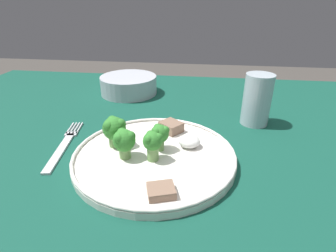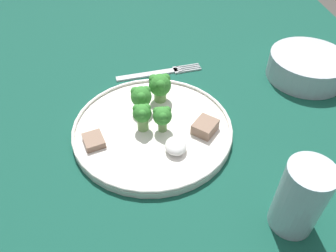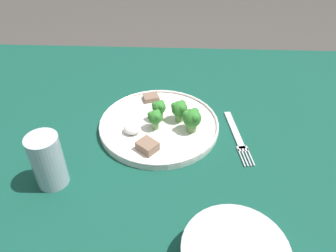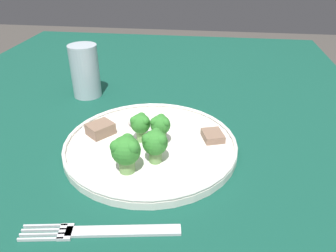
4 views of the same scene
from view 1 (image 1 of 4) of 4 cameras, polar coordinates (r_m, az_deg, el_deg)
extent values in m
cube|color=#114738|center=(0.52, 2.64, -5.70)|extent=(1.40, 0.98, 0.03)
cylinder|color=brown|center=(1.28, -25.95, -7.59)|extent=(0.06, 0.06, 0.74)
cylinder|color=white|center=(0.46, -2.95, -6.78)|extent=(0.28, 0.28, 0.01)
torus|color=white|center=(0.46, -2.98, -5.83)|extent=(0.28, 0.28, 0.01)
cube|color=silver|center=(0.52, -22.50, -5.19)|extent=(0.04, 0.14, 0.00)
cube|color=silver|center=(0.58, -20.35, -1.69)|extent=(0.03, 0.02, 0.00)
cube|color=silver|center=(0.60, -18.71, -0.49)|extent=(0.01, 0.05, 0.00)
cube|color=silver|center=(0.60, -19.32, -0.50)|extent=(0.01, 0.05, 0.00)
cube|color=silver|center=(0.60, -19.94, -0.51)|extent=(0.01, 0.05, 0.00)
cube|color=silver|center=(0.60, -20.54, -0.51)|extent=(0.01, 0.05, 0.00)
cylinder|color=#B7BCC6|center=(0.78, -8.53, 8.85)|extent=(0.16, 0.16, 0.05)
cylinder|color=white|center=(0.78, -8.52, 8.60)|extent=(0.13, 0.13, 0.04)
cylinder|color=#B2C1CC|center=(0.61, 18.80, 5.44)|extent=(0.06, 0.06, 0.11)
cylinder|color=silver|center=(0.61, 18.50, 3.49)|extent=(0.05, 0.05, 0.06)
cylinder|color=#709E56|center=(0.49, -11.36, -3.11)|extent=(0.02, 0.02, 0.02)
sphere|color=#337F2D|center=(0.48, -11.62, -0.50)|extent=(0.04, 0.04, 0.04)
sphere|color=#337F2D|center=(0.47, -10.26, 0.44)|extent=(0.02, 0.02, 0.02)
sphere|color=#337F2D|center=(0.48, -12.04, 1.12)|extent=(0.02, 0.02, 0.02)
sphere|color=#337F2D|center=(0.47, -12.86, -0.02)|extent=(0.02, 0.02, 0.02)
cylinder|color=#709E56|center=(0.45, -9.32, -5.66)|extent=(0.02, 0.02, 0.02)
sphere|color=#337F2D|center=(0.44, -9.54, -3.09)|extent=(0.04, 0.04, 0.04)
sphere|color=#337F2D|center=(0.43, -8.18, -2.21)|extent=(0.02, 0.02, 0.02)
sphere|color=#337F2D|center=(0.44, -9.98, -1.46)|extent=(0.02, 0.02, 0.02)
sphere|color=#337F2D|center=(0.43, -10.70, -2.69)|extent=(0.02, 0.02, 0.02)
cylinder|color=#709E56|center=(0.44, -3.31, -5.95)|extent=(0.02, 0.02, 0.02)
sphere|color=#337F2D|center=(0.43, -3.39, -3.29)|extent=(0.03, 0.03, 0.03)
sphere|color=#337F2D|center=(0.42, -2.13, -2.52)|extent=(0.01, 0.01, 0.01)
sphere|color=#337F2D|center=(0.43, -3.85, -1.87)|extent=(0.01, 0.01, 0.01)
sphere|color=#337F2D|center=(0.42, -4.26, -2.95)|extent=(0.01, 0.01, 0.01)
cylinder|color=#709E56|center=(0.47, -1.76, -4.02)|extent=(0.02, 0.02, 0.02)
sphere|color=#337F2D|center=(0.46, -1.80, -1.67)|extent=(0.03, 0.03, 0.03)
sphere|color=#337F2D|center=(0.45, -0.59, -0.92)|extent=(0.01, 0.01, 0.01)
sphere|color=#337F2D|center=(0.46, -2.25, -0.34)|extent=(0.01, 0.01, 0.01)
sphere|color=#337F2D|center=(0.45, -2.59, -1.31)|extent=(0.01, 0.01, 0.01)
cube|color=#846651|center=(0.53, 0.69, -0.18)|extent=(0.05, 0.05, 0.02)
cube|color=#846651|center=(0.37, -1.50, -13.92)|extent=(0.05, 0.04, 0.01)
ellipsoid|color=white|center=(0.48, 4.66, -3.35)|extent=(0.04, 0.04, 0.02)
camera|label=2|loc=(0.52, 61.07, 32.15)|focal=35.00mm
camera|label=3|loc=(1.02, 0.44, 39.64)|focal=35.00mm
camera|label=4|loc=(0.60, -57.61, 19.43)|focal=35.00mm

